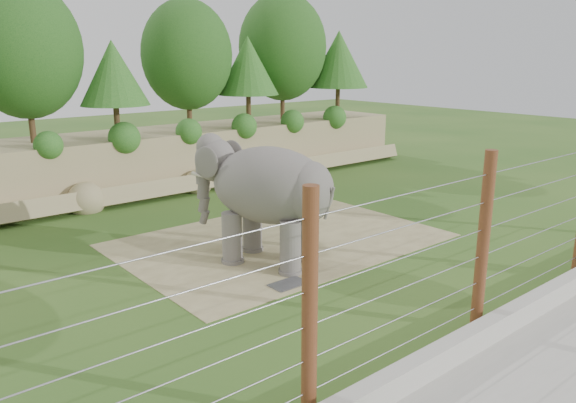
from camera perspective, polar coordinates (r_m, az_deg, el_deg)
ground at (r=15.99m, az=4.64°, el=-6.95°), size 90.00×90.00×0.00m
back_embankment at (r=25.79m, az=-14.61°, el=9.95°), size 30.00×5.52×8.77m
dirt_patch at (r=18.40m, az=-0.81°, el=-3.93°), size 10.00×7.00×0.02m
drain_grate at (r=14.94m, az=0.04°, el=-8.37°), size 1.00×0.60×0.03m
elephant at (r=16.04m, az=-1.84°, el=-0.15°), size 3.46×4.78×3.56m
stone_ball at (r=15.84m, az=0.18°, el=-5.89°), size 0.60×0.60×0.60m
retaining_wall at (r=13.14m, az=20.46°, el=-11.71°), size 26.00×0.35×0.50m
barrier_fence at (r=12.72m, az=19.21°, el=-3.95°), size 20.26×0.26×4.00m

